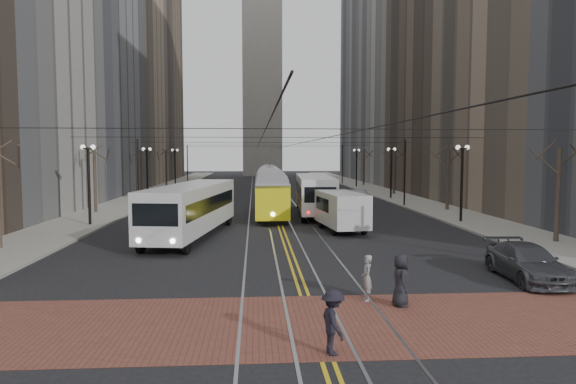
{
  "coord_description": "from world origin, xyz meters",
  "views": [
    {
      "loc": [
        -1.83,
        -19.52,
        5.29
      ],
      "look_at": [
        0.12,
        10.42,
        3.0
      ],
      "focal_mm": 32.0,
      "sensor_mm": 36.0,
      "label": 1
    }
  ],
  "objects": [
    {
      "name": "pedestrian_d",
      "position": [
        0.2,
        -6.5,
        0.87
      ],
      "size": [
        0.86,
        1.22,
        1.72
      ],
      "primitive_type": "imported",
      "rotation": [
        0.0,
        0.0,
        1.78
      ],
      "color": "black",
      "rests_on": "crosswalk_band"
    },
    {
      "name": "sidewalk_left",
      "position": [
        -15.0,
        45.0,
        0.07
      ],
      "size": [
        5.0,
        140.0,
        0.15
      ],
      "primitive_type": "cube",
      "color": "gray",
      "rests_on": "ground"
    },
    {
      "name": "centre_lines",
      "position": [
        0.0,
        45.0,
        0.01
      ],
      "size": [
        0.42,
        130.0,
        0.01
      ],
      "primitive_type": "cube",
      "color": "gold",
      "rests_on": "ground"
    },
    {
      "name": "streetcar_rails",
      "position": [
        0.0,
        45.0,
        0.0
      ],
      "size": [
        4.8,
        130.0,
        0.02
      ],
      "primitive_type": "cube",
      "color": "gray",
      "rests_on": "ground"
    },
    {
      "name": "sedan_parked",
      "position": [
        9.5,
        0.88,
        0.74
      ],
      "size": [
        2.31,
        5.17,
        1.47
      ],
      "primitive_type": "imported",
      "rotation": [
        0.0,
        0.0,
        -0.05
      ],
      "color": "#404147",
      "rests_on": "ground"
    },
    {
      "name": "transit_bus",
      "position": [
        -5.79,
        12.8,
        1.65
      ],
      "size": [
        4.75,
        13.47,
        3.3
      ],
      "primitive_type": "cube",
      "rotation": [
        0.0,
        0.0,
        -0.15
      ],
      "color": "silver",
      "rests_on": "ground"
    },
    {
      "name": "crosswalk_band",
      "position": [
        0.0,
        -4.0,
        0.01
      ],
      "size": [
        25.0,
        6.0,
        0.01
      ],
      "primitive_type": "cube",
      "color": "brown",
      "rests_on": "ground"
    },
    {
      "name": "clock_tower",
      "position": [
        0.0,
        102.0,
        35.96
      ],
      "size": [
        12.0,
        12.0,
        66.0
      ],
      "color": "#B2AFA5",
      "rests_on": "ground"
    },
    {
      "name": "streetcar",
      "position": [
        -0.5,
        23.89,
        1.62
      ],
      "size": [
        2.63,
        13.73,
        3.23
      ],
      "primitive_type": "cube",
      "rotation": [
        0.0,
        0.0,
        -0.01
      ],
      "color": "yellow",
      "rests_on": "ground"
    },
    {
      "name": "building_right_far",
      "position": [
        25.5,
        86.0,
        20.0
      ],
      "size": [
        16.0,
        20.0,
        40.0
      ],
      "primitive_type": "cube",
      "color": "slate",
      "rests_on": "ground"
    },
    {
      "name": "street_trees",
      "position": [
        0.0,
        35.25,
        2.8
      ],
      "size": [
        31.68,
        53.28,
        5.6
      ],
      "color": "#382D23",
      "rests_on": "ground"
    },
    {
      "name": "building_left_far",
      "position": [
        -25.5,
        86.0,
        20.0
      ],
      "size": [
        16.0,
        20.0,
        40.0
      ],
      "primitive_type": "cube",
      "color": "brown",
      "rests_on": "ground"
    },
    {
      "name": "building_left_midfar",
      "position": [
        -27.5,
        66.0,
        26.0
      ],
      "size": [
        20.0,
        20.0,
        52.0
      ],
      "primitive_type": "cube",
      "color": "gray",
      "rests_on": "ground"
    },
    {
      "name": "sedan_silver",
      "position": [
        8.29,
        30.24,
        0.81
      ],
      "size": [
        2.1,
        5.05,
        1.62
      ],
      "primitive_type": "imported",
      "rotation": [
        0.0,
        0.0,
        -0.08
      ],
      "color": "#94979B",
      "rests_on": "ground"
    },
    {
      "name": "building_right_midfar",
      "position": [
        27.5,
        66.0,
        26.0
      ],
      "size": [
        20.0,
        20.0,
        52.0
      ],
      "primitive_type": "cube",
      "color": "#9A9791",
      "rests_on": "ground"
    },
    {
      "name": "pedestrian_b",
      "position": [
        2.16,
        -1.71,
        0.83
      ],
      "size": [
        0.41,
        0.61,
        1.65
      ],
      "primitive_type": "imported",
      "rotation": [
        0.0,
        0.0,
        4.69
      ],
      "color": "gray",
      "rests_on": "crosswalk_band"
    },
    {
      "name": "pedestrian_a",
      "position": [
        3.17,
        -2.42,
        0.92
      ],
      "size": [
        0.64,
        0.92,
        1.81
      ],
      "primitive_type": "imported",
      "rotation": [
        0.0,
        0.0,
        1.5
      ],
      "color": "black",
      "rests_on": "crosswalk_band"
    },
    {
      "name": "building_left_mid",
      "position": [
        -25.5,
        46.0,
        17.0
      ],
      "size": [
        16.0,
        20.0,
        34.0
      ],
      "primitive_type": "cube",
      "color": "slate",
      "rests_on": "ground"
    },
    {
      "name": "rear_bus",
      "position": [
        3.3,
        24.18,
        1.66
      ],
      "size": [
        3.39,
        12.82,
        3.31
      ],
      "primitive_type": "cube",
      "rotation": [
        0.0,
        0.0,
        -0.05
      ],
      "color": "white",
      "rests_on": "ground"
    },
    {
      "name": "sedan_grey",
      "position": [
        5.57,
        28.25,
        0.81
      ],
      "size": [
        2.7,
        5.03,
        1.63
      ],
      "primitive_type": "imported",
      "rotation": [
        0.0,
        0.0,
        0.17
      ],
      "color": "#383A3F",
      "rests_on": "ground"
    },
    {
      "name": "ground",
      "position": [
        0.0,
        0.0,
        0.0
      ],
      "size": [
        260.0,
        260.0,
        0.0
      ],
      "primitive_type": "plane",
      "color": "black",
      "rests_on": "ground"
    },
    {
      "name": "building_right_mid",
      "position": [
        25.5,
        46.0,
        17.0
      ],
      "size": [
        16.0,
        20.0,
        34.0
      ],
      "primitive_type": "cube",
      "color": "brown",
      "rests_on": "ground"
    },
    {
      "name": "trolley_wires",
      "position": [
        0.0,
        34.83,
        3.77
      ],
      "size": [
        25.96,
        120.0,
        6.6
      ],
      "color": "black",
      "rests_on": "ground"
    },
    {
      "name": "sidewalk_right",
      "position": [
        15.0,
        45.0,
        0.07
      ],
      "size": [
        5.0,
        140.0,
        0.15
      ],
      "primitive_type": "cube",
      "color": "gray",
      "rests_on": "ground"
    },
    {
      "name": "lamp_posts",
      "position": [
        -0.0,
        28.75,
        2.8
      ],
      "size": [
        27.6,
        57.2,
        5.6
      ],
      "color": "black",
      "rests_on": "ground"
    },
    {
      "name": "cargo_van",
      "position": [
        4.0,
        14.59,
        1.31
      ],
      "size": [
        2.98,
        6.17,
        2.63
      ],
      "primitive_type": "cube",
      "rotation": [
        0.0,
        0.0,
        0.12
      ],
      "color": "silver",
      "rests_on": "ground"
    }
  ]
}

